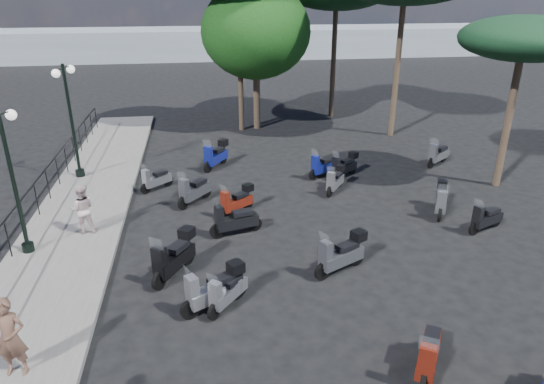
{
  "coord_description": "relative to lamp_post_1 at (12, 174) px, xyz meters",
  "views": [
    {
      "loc": [
        -2.4,
        -10.67,
        7.11
      ],
      "look_at": [
        -0.26,
        3.13,
        1.2
      ],
      "focal_mm": 32.0,
      "sensor_mm": 36.0,
      "label": 1
    }
  ],
  "objects": [
    {
      "name": "ground",
      "position": [
        7.42,
        -2.36,
        -2.5
      ],
      "size": [
        120.0,
        120.0,
        0.0
      ],
      "primitive_type": "plane",
      "color": "black",
      "rests_on": "ground"
    },
    {
      "name": "sidewalk",
      "position": [
        0.92,
        0.64,
        -2.42
      ],
      "size": [
        3.0,
        30.0,
        0.15
      ],
      "primitive_type": "cube",
      "color": "#63605E",
      "rests_on": "ground"
    },
    {
      "name": "railing",
      "position": [
        -0.38,
        0.44,
        -1.6
      ],
      "size": [
        0.04,
        26.04,
        1.1
      ],
      "color": "black",
      "rests_on": "sidewalk"
    },
    {
      "name": "lamp_post_1",
      "position": [
        0.0,
        0.0,
        0.0
      ],
      "size": [
        0.56,
        1.17,
        4.11
      ],
      "rotation": [
        0.0,
        0.0,
        -0.3
      ],
      "color": "black",
      "rests_on": "sidewalk"
    },
    {
      "name": "lamp_post_2",
      "position": [
        0.22,
        6.03,
        0.16
      ],
      "size": [
        0.61,
        1.25,
        4.39
      ],
      "rotation": [
        0.0,
        0.0,
        -0.31
      ],
      "color": "black",
      "rests_on": "sidewalk"
    },
    {
      "name": "woman",
      "position": [
        1.25,
        -4.98,
        -1.5
      ],
      "size": [
        0.64,
        0.45,
        1.68
      ],
      "primitive_type": "imported",
      "rotation": [
        0.0,
        0.0,
        -0.07
      ],
      "color": "brown",
      "rests_on": "sidewalk"
    },
    {
      "name": "pedestrian_far",
      "position": [
        1.39,
        1.0,
        -1.58
      ],
      "size": [
        0.77,
        0.61,
        1.54
      ],
      "primitive_type": "imported",
      "rotation": [
        0.0,
        0.0,
        3.17
      ],
      "color": "beige",
      "rests_on": "sidewalk"
    },
    {
      "name": "scooter_2",
      "position": [
        5.15,
        -3.3,
        -1.97
      ],
      "size": [
        1.6,
        1.01,
        1.39
      ],
      "rotation": [
        0.0,
        0.0,
        2.06
      ],
      "color": "black",
      "rests_on": "ground"
    },
    {
      "name": "scooter_3",
      "position": [
        4.17,
        -1.7,
        -1.94
      ],
      "size": [
        1.16,
        1.63,
        1.47
      ],
      "rotation": [
        0.0,
        0.0,
        2.57
      ],
      "color": "black",
      "rests_on": "ground"
    },
    {
      "name": "scooter_4",
      "position": [
        3.3,
        4.45,
        -2.09
      ],
      "size": [
        1.18,
        1.04,
        1.18
      ],
      "rotation": [
        0.0,
        0.0,
        2.28
      ],
      "color": "black",
      "rests_on": "ground"
    },
    {
      "name": "scooter_5",
      "position": [
        5.66,
        6.58,
        -1.96
      ],
      "size": [
        1.14,
        1.56,
        1.41
      ],
      "rotation": [
        0.0,
        0.0,
        2.55
      ],
      "color": "black",
      "rests_on": "ground"
    },
    {
      "name": "scooter_8",
      "position": [
        5.45,
        -3.33,
        -2.08
      ],
      "size": [
        1.04,
        1.23,
        1.21
      ],
      "rotation": [
        0.0,
        0.0,
        2.45
      ],
      "color": "black",
      "rests_on": "ground"
    },
    {
      "name": "scooter_9",
      "position": [
        5.94,
        0.37,
        -2.03
      ],
      "size": [
        1.67,
        0.69,
        1.35
      ],
      "rotation": [
        0.0,
        0.0,
        1.83
      ],
      "color": "black",
      "rests_on": "ground"
    },
    {
      "name": "scooter_10",
      "position": [
        6.13,
        1.88,
        -2.04
      ],
      "size": [
        1.29,
        1.06,
        1.22
      ],
      "rotation": [
        0.0,
        0.0,
        2.23
      ],
      "color": "black",
      "rests_on": "ground"
    },
    {
      "name": "scooter_11",
      "position": [
        4.71,
        2.95,
        -2.02
      ],
      "size": [
        1.21,
        1.39,
        1.38
      ],
      "rotation": [
        0.0,
        0.0,
        2.44
      ],
      "color": "black",
      "rests_on": "ground"
    },
    {
      "name": "scooter_14",
      "position": [
        9.2,
        -6.11,
        -2.03
      ],
      "size": [
        1.02,
        1.47,
        1.34
      ],
      "rotation": [
        0.0,
        0.0,
        2.57
      ],
      "color": "black",
      "rests_on": "ground"
    },
    {
      "name": "scooter_15",
      "position": [
        8.58,
        -2.2,
        -1.97
      ],
      "size": [
        1.61,
        1.0,
        1.39
      ],
      "rotation": [
        0.0,
        0.0,
        2.05
      ],
      "color": "black",
      "rests_on": "ground"
    },
    {
      "name": "scooter_16",
      "position": [
        9.94,
        3.23,
        -2.05
      ],
      "size": [
        1.0,
        1.29,
        1.19
      ],
      "rotation": [
        0.0,
        0.0,
        2.52
      ],
      "color": "black",
      "rests_on": "ground"
    },
    {
      "name": "scooter_17",
      "position": [
        9.88,
        4.83,
        -2.05
      ],
      "size": [
        1.4,
        0.97,
        1.28
      ],
      "rotation": [
        0.0,
        0.0,
        2.14
      ],
      "color": "black",
      "rests_on": "ground"
    },
    {
      "name": "scooter_21",
      "position": [
        10.72,
        4.69,
        -2.03
      ],
      "size": [
        1.36,
        0.98,
        1.23
      ],
      "rotation": [
        0.0,
        0.0,
        2.15
      ],
      "color": "black",
      "rests_on": "ground"
    },
    {
      "name": "scooter_25",
      "position": [
        12.94,
        0.84,
        -2.0
      ],
      "size": [
        0.93,
        1.52,
        1.31
      ],
      "rotation": [
        0.0,
        0.0,
        2.67
      ],
      "color": "black",
      "rests_on": "ground"
    },
    {
      "name": "scooter_26",
      "position": [
        13.74,
        -0.58,
        -2.07
      ],
      "size": [
        1.44,
        0.77,
        1.21
      ],
      "rotation": [
        0.0,
        0.0,
        1.98
      ],
      "color": "black",
      "rests_on": "ground"
    },
    {
      "name": "scooter_27",
      "position": [
        15.12,
        5.44,
        -2.03
      ],
      "size": [
        1.39,
        1.1,
        1.33
      ],
      "rotation": [
        0.0,
        0.0,
        2.22
      ],
      "color": "black",
      "rests_on": "ground"
    },
    {
      "name": "broadleaf_tree",
      "position": [
        8.18,
        12.61,
        2.53
      ],
      "size": [
        5.59,
        5.59,
        7.41
      ],
      "color": "#38281E",
      "rests_on": "ground"
    },
    {
      "name": "pine_3",
      "position": [
        16.35,
        2.93,
        2.95
      ],
      "size": [
        4.47,
        4.47,
        6.27
      ],
      "color": "#38281E",
      "rests_on": "ground"
    },
    {
      "name": "distant_hills",
      "position": [
        7.42,
        42.64,
        -1.0
      ],
      "size": [
        70.0,
        8.0,
        3.0
      ],
      "primitive_type": "cube",
      "color": "gray",
      "rests_on": "ground"
    }
  ]
}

